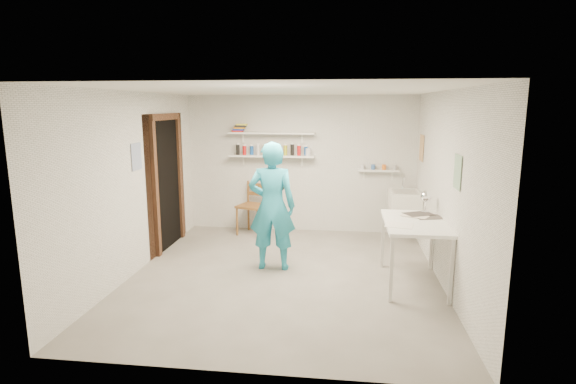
# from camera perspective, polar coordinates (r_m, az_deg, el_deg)

# --- Properties ---
(floor) EXTENTS (4.00, 4.50, 0.02)m
(floor) POSITION_cam_1_polar(r_m,az_deg,el_deg) (6.07, -0.47, -10.59)
(floor) COLOR slate
(floor) RESTS_ON ground
(ceiling) EXTENTS (4.00, 4.50, 0.02)m
(ceiling) POSITION_cam_1_polar(r_m,az_deg,el_deg) (5.65, -0.51, 12.88)
(ceiling) COLOR silver
(ceiling) RESTS_ON wall_back
(wall_back) EXTENTS (4.00, 0.02, 2.40)m
(wall_back) POSITION_cam_1_polar(r_m,az_deg,el_deg) (7.96, 1.63, 3.57)
(wall_back) COLOR silver
(wall_back) RESTS_ON ground
(wall_front) EXTENTS (4.00, 0.02, 2.40)m
(wall_front) POSITION_cam_1_polar(r_m,az_deg,el_deg) (3.57, -5.22, -5.64)
(wall_front) COLOR silver
(wall_front) RESTS_ON ground
(wall_left) EXTENTS (0.02, 4.50, 2.40)m
(wall_left) POSITION_cam_1_polar(r_m,az_deg,el_deg) (6.32, -18.87, 1.07)
(wall_left) COLOR silver
(wall_left) RESTS_ON ground
(wall_right) EXTENTS (0.02, 4.50, 2.40)m
(wall_right) POSITION_cam_1_polar(r_m,az_deg,el_deg) (5.83, 19.49, 0.26)
(wall_right) COLOR silver
(wall_right) RESTS_ON ground
(doorway_recess) EXTENTS (0.02, 0.90, 2.00)m
(doorway_recess) POSITION_cam_1_polar(r_m,az_deg,el_deg) (7.29, -15.08, 0.93)
(doorway_recess) COLOR black
(doorway_recess) RESTS_ON wall_left
(corridor_box) EXTENTS (1.40, 1.50, 2.10)m
(corridor_box) POSITION_cam_1_polar(r_m,az_deg,el_deg) (7.58, -20.08, 1.39)
(corridor_box) COLOR brown
(corridor_box) RESTS_ON ground
(door_lintel) EXTENTS (0.06, 1.05, 0.10)m
(door_lintel) POSITION_cam_1_polar(r_m,az_deg,el_deg) (7.18, -15.34, 9.20)
(door_lintel) COLOR brown
(door_lintel) RESTS_ON wall_left
(door_jamb_near) EXTENTS (0.06, 0.10, 2.00)m
(door_jamb_near) POSITION_cam_1_polar(r_m,az_deg,el_deg) (6.83, -16.48, 0.20)
(door_jamb_near) COLOR brown
(door_jamb_near) RESTS_ON ground
(door_jamb_far) EXTENTS (0.06, 0.10, 2.00)m
(door_jamb_far) POSITION_cam_1_polar(r_m,az_deg,el_deg) (7.74, -13.57, 1.56)
(door_jamb_far) COLOR brown
(door_jamb_far) RESTS_ON ground
(shelf_lower) EXTENTS (1.50, 0.22, 0.03)m
(shelf_lower) POSITION_cam_1_polar(r_m,az_deg,el_deg) (7.88, -2.09, 4.59)
(shelf_lower) COLOR white
(shelf_lower) RESTS_ON wall_back
(shelf_upper) EXTENTS (1.50, 0.22, 0.03)m
(shelf_upper) POSITION_cam_1_polar(r_m,az_deg,el_deg) (7.84, -2.11, 7.49)
(shelf_upper) COLOR white
(shelf_upper) RESTS_ON wall_back
(ledge_shelf) EXTENTS (0.70, 0.14, 0.03)m
(ledge_shelf) POSITION_cam_1_polar(r_m,az_deg,el_deg) (7.87, 11.40, 2.69)
(ledge_shelf) COLOR white
(ledge_shelf) RESTS_ON wall_back
(poster_left) EXTENTS (0.01, 0.28, 0.36)m
(poster_left) POSITION_cam_1_polar(r_m,az_deg,el_deg) (6.31, -18.69, 4.28)
(poster_left) COLOR #334C7F
(poster_left) RESTS_ON wall_left
(poster_right_a) EXTENTS (0.01, 0.34, 0.42)m
(poster_right_a) POSITION_cam_1_polar(r_m,az_deg,el_deg) (7.54, 16.60, 5.39)
(poster_right_a) COLOR #995933
(poster_right_a) RESTS_ON wall_right
(poster_right_b) EXTENTS (0.01, 0.30, 0.38)m
(poster_right_b) POSITION_cam_1_polar(r_m,az_deg,el_deg) (5.25, 20.72, 2.38)
(poster_right_b) COLOR #3F724C
(poster_right_b) RESTS_ON wall_right
(belfast_sink) EXTENTS (0.48, 0.60, 0.30)m
(belfast_sink) POSITION_cam_1_polar(r_m,az_deg,el_deg) (7.53, 14.59, -1.07)
(belfast_sink) COLOR white
(belfast_sink) RESTS_ON wall_right
(man) EXTENTS (0.65, 0.44, 1.75)m
(man) POSITION_cam_1_polar(r_m,az_deg,el_deg) (6.08, -2.03, -1.82)
(man) COLOR #26A2C2
(man) RESTS_ON ground
(wall_clock) EXTENTS (0.32, 0.04, 0.31)m
(wall_clock) POSITION_cam_1_polar(r_m,az_deg,el_deg) (6.23, -1.68, 1.24)
(wall_clock) COLOR beige
(wall_clock) RESTS_ON man
(wooden_chair) EXTENTS (0.59, 0.57, 1.01)m
(wooden_chair) POSITION_cam_1_polar(r_m,az_deg,el_deg) (7.82, -4.50, -1.78)
(wooden_chair) COLOR brown
(wooden_chair) RESTS_ON ground
(work_table) EXTENTS (0.74, 1.23, 0.82)m
(work_table) POSITION_cam_1_polar(r_m,az_deg,el_deg) (5.86, 15.64, -7.46)
(work_table) COLOR white
(work_table) RESTS_ON ground
(desk_lamp) EXTENTS (0.15, 0.15, 0.15)m
(desk_lamp) POSITION_cam_1_polar(r_m,az_deg,el_deg) (6.21, 17.13, -0.52)
(desk_lamp) COLOR white
(desk_lamp) RESTS_ON work_table
(spray_cans) EXTENTS (1.34, 0.06, 0.17)m
(spray_cans) POSITION_cam_1_polar(r_m,az_deg,el_deg) (7.87, -2.09, 5.31)
(spray_cans) COLOR black
(spray_cans) RESTS_ON shelf_lower
(book_stack) EXTENTS (0.26, 0.14, 0.14)m
(book_stack) POSITION_cam_1_polar(r_m,az_deg,el_deg) (7.95, -6.14, 8.09)
(book_stack) COLOR red
(book_stack) RESTS_ON shelf_upper
(ledge_pots) EXTENTS (0.48, 0.07, 0.09)m
(ledge_pots) POSITION_cam_1_polar(r_m,az_deg,el_deg) (7.87, 11.42, 3.12)
(ledge_pots) COLOR silver
(ledge_pots) RESTS_ON ledge_shelf
(papers) EXTENTS (0.30, 0.22, 0.02)m
(papers) POSITION_cam_1_polar(r_m,az_deg,el_deg) (5.75, 15.86, -3.51)
(papers) COLOR silver
(papers) RESTS_ON work_table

